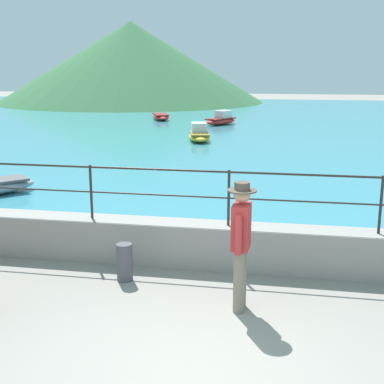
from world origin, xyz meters
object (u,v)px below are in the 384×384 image
boat_1 (199,135)px  boat_4 (221,120)px  bollard (125,262)px  person_walking (241,240)px  boat_3 (161,117)px

boat_1 → boat_4: (0.08, 6.68, 0.00)m
boat_1 → boat_4: same height
bollard → person_walking: bearing=-19.8°
boat_3 → boat_4: 4.37m
person_walking → bollard: size_ratio=3.01×
boat_3 → boat_4: boat_4 is taller
person_walking → bollard: person_walking is taller
bollard → boat_1: bearing=95.6°
boat_1 → boat_3: 9.41m
boat_1 → bollard: bearing=-84.4°
person_walking → bollard: 2.04m
bollard → boat_1: (-1.46, 15.04, 0.04)m
boat_1 → boat_4: bearing=89.3°
bollard → boat_4: (-1.38, 21.72, 0.04)m
person_walking → boat_3: (-7.12, 24.28, -0.72)m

